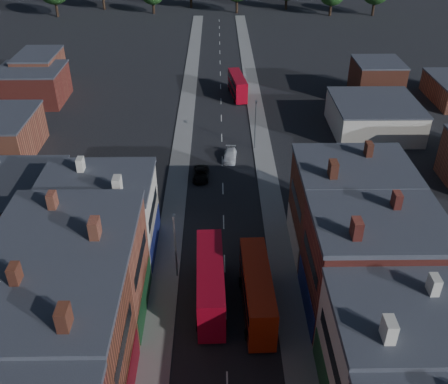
{
  "coord_description": "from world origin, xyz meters",
  "views": [
    {
      "loc": [
        -0.65,
        -11.13,
        36.96
      ],
      "look_at": [
        0.0,
        36.49,
        6.74
      ],
      "focal_mm": 40.0,
      "sensor_mm": 36.0,
      "label": 1
    }
  ],
  "objects_px": {
    "bus_1": "(257,291)",
    "bus_2": "(238,85)",
    "car_3": "(230,155)",
    "car_2": "(201,174)",
    "bus_0": "(210,282)"
  },
  "relations": [
    {
      "from": "bus_1",
      "to": "bus_2",
      "type": "relative_size",
      "value": 1.13
    },
    {
      "from": "bus_2",
      "to": "car_3",
      "type": "xyz_separation_m",
      "value": [
        -2.08,
        -25.97,
        -1.62
      ]
    },
    {
      "from": "car_2",
      "to": "bus_1",
      "type": "bearing_deg",
      "value": -75.69
    },
    {
      "from": "bus_2",
      "to": "car_3",
      "type": "relative_size",
      "value": 2.15
    },
    {
      "from": "bus_1",
      "to": "car_3",
      "type": "height_order",
      "value": "bus_1"
    },
    {
      "from": "bus_1",
      "to": "bus_2",
      "type": "height_order",
      "value": "bus_1"
    },
    {
      "from": "bus_1",
      "to": "bus_2",
      "type": "bearing_deg",
      "value": 87.78
    },
    {
      "from": "bus_1",
      "to": "car_2",
      "type": "xyz_separation_m",
      "value": [
        -6.24,
        26.11,
        -1.96
      ]
    },
    {
      "from": "car_2",
      "to": "car_3",
      "type": "bearing_deg",
      "value": 52.77
    },
    {
      "from": "bus_0",
      "to": "bus_1",
      "type": "relative_size",
      "value": 1.02
    },
    {
      "from": "bus_0",
      "to": "car_2",
      "type": "relative_size",
      "value": 2.41
    },
    {
      "from": "bus_1",
      "to": "car_2",
      "type": "distance_m",
      "value": 26.92
    },
    {
      "from": "car_3",
      "to": "bus_1",
      "type": "bearing_deg",
      "value": -81.82
    },
    {
      "from": "bus_0",
      "to": "bus_2",
      "type": "height_order",
      "value": "bus_0"
    },
    {
      "from": "car_3",
      "to": "bus_0",
      "type": "bearing_deg",
      "value": -90.26
    }
  ]
}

